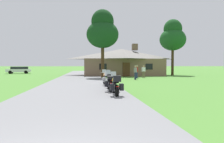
% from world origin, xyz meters
% --- Properties ---
extents(ground_plane, '(500.00, 500.00, 0.00)m').
position_xyz_m(ground_plane, '(0.00, 20.00, 0.00)').
color(ground_plane, '#4C8433').
extents(asphalt_driveway, '(6.40, 80.00, 0.06)m').
position_xyz_m(asphalt_driveway, '(0.00, 18.00, 0.03)').
color(asphalt_driveway, slate).
rests_on(asphalt_driveway, ground).
extents(motorcycle_yellow_nearest_to_camera, '(0.72, 2.08, 1.30)m').
position_xyz_m(motorcycle_yellow_nearest_to_camera, '(2.29, 8.81, 0.61)').
color(motorcycle_yellow_nearest_to_camera, black).
rests_on(motorcycle_yellow_nearest_to_camera, asphalt_driveway).
extents(motorcycle_black_second_in_row, '(0.72, 2.08, 1.30)m').
position_xyz_m(motorcycle_black_second_in_row, '(2.17, 10.83, 0.61)').
color(motorcycle_black_second_in_row, black).
rests_on(motorcycle_black_second_in_row, asphalt_driveway).
extents(motorcycle_black_third_in_row, '(0.73, 2.08, 1.30)m').
position_xyz_m(motorcycle_black_third_in_row, '(2.42, 13.04, 0.61)').
color(motorcycle_black_third_in_row, black).
rests_on(motorcycle_black_third_in_row, asphalt_driveway).
extents(motorcycle_orange_farthest_in_row, '(0.84, 2.08, 1.30)m').
position_xyz_m(motorcycle_orange_farthest_in_row, '(2.29, 14.78, 0.61)').
color(motorcycle_orange_farthest_in_row, black).
rests_on(motorcycle_orange_farthest_in_row, asphalt_driveway).
extents(stone_lodge, '(13.38, 9.07, 5.37)m').
position_xyz_m(stone_lodge, '(6.60, 33.09, 2.30)').
color(stone_lodge, brown).
rests_on(stone_lodge, ground).
extents(bystander_white_shirt_near_lodge, '(0.55, 0.24, 1.69)m').
position_xyz_m(bystander_white_shirt_near_lodge, '(8.45, 25.73, 0.95)').
color(bystander_white_shirt_near_lodge, '#75664C').
rests_on(bystander_white_shirt_near_lodge, ground).
extents(bystander_red_shirt_beside_signpost, '(0.23, 0.55, 1.69)m').
position_xyz_m(bystander_red_shirt_beside_signpost, '(7.28, 24.68, 0.95)').
color(bystander_red_shirt_beside_signpost, navy).
rests_on(bystander_red_shirt_beside_signpost, ground).
extents(bystander_gray_shirt_by_tree, '(0.41, 0.42, 1.69)m').
position_xyz_m(bystander_gray_shirt_by_tree, '(6.46, 22.08, 0.95)').
color(bystander_gray_shirt_by_tree, navy).
rests_on(bystander_gray_shirt_by_tree, ground).
extents(tree_by_lodge_front, '(4.34, 4.34, 9.24)m').
position_xyz_m(tree_by_lodge_front, '(2.81, 26.01, 6.37)').
color(tree_by_lodge_front, '#422D19').
rests_on(tree_by_lodge_front, ground).
extents(tree_right_of_lodge, '(4.42, 4.42, 9.51)m').
position_xyz_m(tree_right_of_lodge, '(15.24, 32.10, 6.58)').
color(tree_right_of_lodge, '#422D19').
rests_on(tree_right_of_lodge, ground).
extents(parked_white_suv_far_left, '(4.85, 2.62, 1.40)m').
position_xyz_m(parked_white_suv_far_left, '(-12.86, 41.72, 0.78)').
color(parked_white_suv_far_left, silver).
rests_on(parked_white_suv_far_left, ground).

